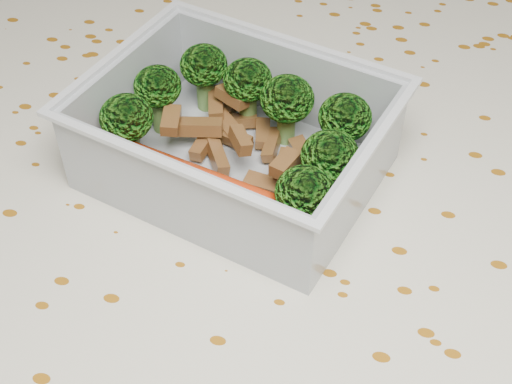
# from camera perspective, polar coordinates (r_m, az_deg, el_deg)

# --- Properties ---
(dining_table) EXTENTS (1.40, 0.90, 0.75)m
(dining_table) POSITION_cam_1_polar(r_m,az_deg,el_deg) (0.51, 1.05, -8.85)
(dining_table) COLOR brown
(dining_table) RESTS_ON ground
(tablecloth) EXTENTS (1.46, 0.96, 0.19)m
(tablecloth) POSITION_cam_1_polar(r_m,az_deg,el_deg) (0.47, 1.13, -5.31)
(tablecloth) COLOR beige
(tablecloth) RESTS_ON dining_table
(lunch_container) EXTENTS (0.22, 0.19, 0.06)m
(lunch_container) POSITION_cam_1_polar(r_m,az_deg,el_deg) (0.46, -1.60, 3.62)
(lunch_container) COLOR silver
(lunch_container) RESTS_ON tablecloth
(broccoli_florets) EXTENTS (0.17, 0.14, 0.05)m
(broccoli_florets) POSITION_cam_1_polar(r_m,az_deg,el_deg) (0.46, -0.27, 6.02)
(broccoli_florets) COLOR #608C3F
(broccoli_florets) RESTS_ON lunch_container
(meat_pile) EXTENTS (0.12, 0.09, 0.03)m
(meat_pile) POSITION_cam_1_polar(r_m,az_deg,el_deg) (0.47, -0.68, 4.01)
(meat_pile) COLOR brown
(meat_pile) RESTS_ON lunch_container
(sausage) EXTENTS (0.16, 0.06, 0.02)m
(sausage) POSITION_cam_1_polar(r_m,az_deg,el_deg) (0.43, -3.87, 0.21)
(sausage) COLOR red
(sausage) RESTS_ON lunch_container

